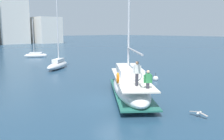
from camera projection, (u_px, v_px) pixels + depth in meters
The scene contains 6 objects.
ground_plane at pixel (114, 102), 17.18m from camera, with size 400.00×400.00×0.00m, color navy.
main_sailboat at pixel (130, 85), 18.45m from camera, with size 7.94×8.95×12.91m.
moored_sloop_near at pixel (58, 64), 31.84m from camera, with size 5.29×4.34×9.02m.
moored_catamaran at pixel (36, 54), 46.22m from camera, with size 4.46×3.79×7.15m.
seagull at pixel (199, 113), 14.09m from camera, with size 0.47×1.14×0.17m.
mooring_buoy at pixel (156, 79), 24.57m from camera, with size 0.56×0.56×0.88m.
Camera 1 is at (-11.47, -12.01, 4.93)m, focal length 39.27 mm.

